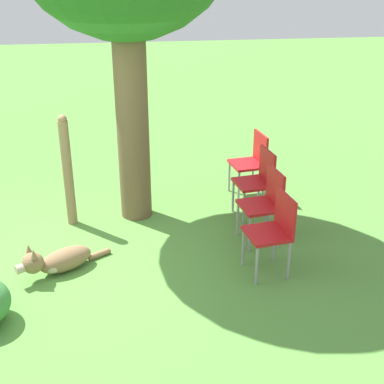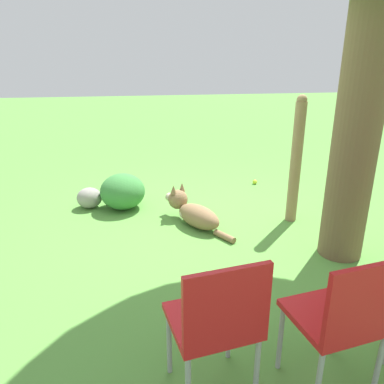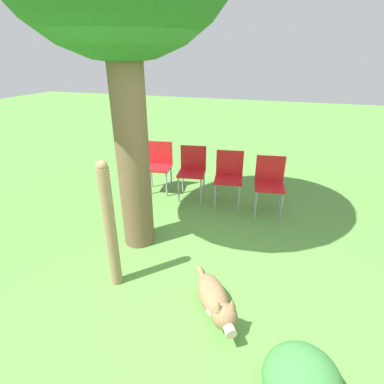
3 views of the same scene
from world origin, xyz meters
name	(u,v)px [view 3 (image 3 of 3)]	position (x,y,z in m)	size (l,w,h in m)	color
ground_plane	(181,290)	(0.00, 0.00, 0.00)	(30.00, 30.00, 0.00)	#56933D
dog	(215,301)	(-0.17, -0.42, 0.14)	(0.97, 0.65, 0.41)	olive
fence_post	(110,226)	(-0.10, 0.72, 0.72)	(0.12, 0.12, 1.42)	#937551
red_chair_0	(269,181)	(2.11, -0.69, 0.53)	(0.48, 0.50, 0.89)	red
red_chair_1	(229,174)	(2.19, -0.03, 0.53)	(0.48, 0.50, 0.89)	red
red_chair_2	(192,168)	(2.27, 0.62, 0.53)	(0.48, 0.50, 0.89)	red
red_chair_3	(159,163)	(2.34, 1.27, 0.53)	(0.48, 0.50, 0.89)	red
low_shrub	(301,381)	(-0.79, -1.19, 0.22)	(0.55, 0.55, 0.44)	#3D843D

